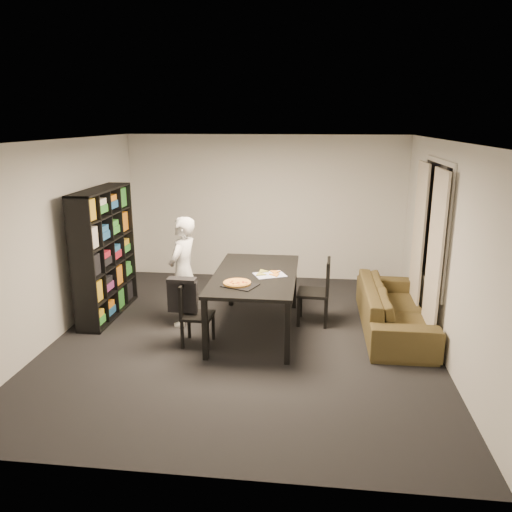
# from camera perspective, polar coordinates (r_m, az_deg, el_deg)

# --- Properties ---
(room) EXTENTS (5.01, 5.51, 2.61)m
(room) POSITION_cam_1_polar(r_m,az_deg,el_deg) (6.41, -1.38, 1.36)
(room) COLOR black
(room) RESTS_ON ground
(window_pane) EXTENTS (0.02, 1.40, 1.60)m
(window_pane) POSITION_cam_1_polar(r_m,az_deg,el_deg) (7.07, 19.73, 3.45)
(window_pane) COLOR black
(window_pane) RESTS_ON room
(window_frame) EXTENTS (0.03, 1.52, 1.72)m
(window_frame) POSITION_cam_1_polar(r_m,az_deg,el_deg) (7.07, 19.69, 3.45)
(window_frame) COLOR white
(window_frame) RESTS_ON room
(curtain_left) EXTENTS (0.03, 0.70, 2.25)m
(curtain_left) POSITION_cam_1_polar(r_m,az_deg,el_deg) (6.64, 19.71, -0.39)
(curtain_left) COLOR beige
(curtain_left) RESTS_ON room
(curtain_right) EXTENTS (0.03, 0.70, 2.25)m
(curtain_right) POSITION_cam_1_polar(r_m,az_deg,el_deg) (7.63, 18.04, 1.71)
(curtain_right) COLOR beige
(curtain_right) RESTS_ON room
(bookshelf) EXTENTS (0.35, 1.50, 1.90)m
(bookshelf) POSITION_cam_1_polar(r_m,az_deg,el_deg) (7.64, -16.92, 0.28)
(bookshelf) COLOR black
(bookshelf) RESTS_ON room
(dining_table) EXTENTS (1.11, 2.00, 0.83)m
(dining_table) POSITION_cam_1_polar(r_m,az_deg,el_deg) (6.78, -0.10, -2.60)
(dining_table) COLOR black
(dining_table) RESTS_ON room
(chair_left) EXTENTS (0.40, 0.40, 0.83)m
(chair_left) POSITION_cam_1_polar(r_m,az_deg,el_deg) (6.53, -7.39, -6.11)
(chair_left) COLOR black
(chair_left) RESTS_ON room
(chair_right) EXTENTS (0.47, 0.47, 0.95)m
(chair_right) POSITION_cam_1_polar(r_m,az_deg,el_deg) (7.17, 7.31, -3.56)
(chair_right) COLOR black
(chair_right) RESTS_ON room
(draped_jacket) EXTENTS (0.39, 0.17, 0.46)m
(draped_jacket) POSITION_cam_1_polar(r_m,az_deg,el_deg) (6.49, -8.42, -4.29)
(draped_jacket) COLOR black
(draped_jacket) RESTS_ON chair_left
(person) EXTENTS (0.50, 0.64, 1.56)m
(person) POSITION_cam_1_polar(r_m,az_deg,el_deg) (7.09, -8.32, -1.77)
(person) COLOR silver
(person) RESTS_ON room
(baking_tray) EXTENTS (0.49, 0.45, 0.01)m
(baking_tray) POSITION_cam_1_polar(r_m,az_deg,el_deg) (6.27, -1.82, -3.36)
(baking_tray) COLOR black
(baking_tray) RESTS_ON dining_table
(pepperoni_pizza) EXTENTS (0.35, 0.35, 0.03)m
(pepperoni_pizza) POSITION_cam_1_polar(r_m,az_deg,el_deg) (6.30, -2.17, -3.08)
(pepperoni_pizza) COLOR #AF7833
(pepperoni_pizza) RESTS_ON dining_table
(kitchen_towel) EXTENTS (0.49, 0.44, 0.01)m
(kitchen_towel) POSITION_cam_1_polar(r_m,az_deg,el_deg) (6.69, 1.58, -2.16)
(kitchen_towel) COLOR white
(kitchen_towel) RESTS_ON dining_table
(pizza_slices) EXTENTS (0.45, 0.41, 0.01)m
(pizza_slices) POSITION_cam_1_polar(r_m,az_deg,el_deg) (6.73, 1.40, -1.95)
(pizza_slices) COLOR gold
(pizza_slices) RESTS_ON dining_table
(sofa) EXTENTS (0.85, 2.19, 0.64)m
(sofa) POSITION_cam_1_polar(r_m,az_deg,el_deg) (7.21, 15.51, -5.77)
(sofa) COLOR #3D3118
(sofa) RESTS_ON room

